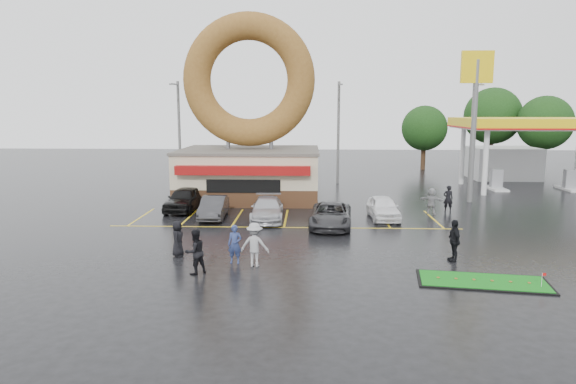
{
  "coord_description": "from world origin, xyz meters",
  "views": [
    {
      "loc": [
        1.36,
        -24.89,
        6.64
      ],
      "look_at": [
        0.27,
        2.39,
        2.2
      ],
      "focal_mm": 32.0,
      "sensor_mm": 36.0,
      "label": 1
    }
  ],
  "objects_px": {
    "car_grey": "(331,215)",
    "person_cameraman": "(454,240)",
    "gas_station": "(521,143)",
    "car_black": "(184,199)",
    "car_silver": "(267,209)",
    "dumpster": "(187,192)",
    "streetlight_mid": "(338,130)",
    "shell_sign": "(475,98)",
    "car_dgrey": "(214,207)",
    "donut_shop": "(250,139)",
    "car_white": "(383,208)",
    "streetlight_right": "(472,130)",
    "streetlight_left": "(179,130)",
    "person_blue": "(235,244)",
    "putting_green": "(483,281)"
  },
  "relations": [
    {
      "from": "streetlight_mid",
      "to": "dumpster",
      "type": "xyz_separation_m",
      "value": [
        -11.5,
        -9.16,
        -4.13
      ]
    },
    {
      "from": "gas_station",
      "to": "person_blue",
      "type": "height_order",
      "value": "gas_station"
    },
    {
      "from": "donut_shop",
      "to": "gas_station",
      "type": "height_order",
      "value": "donut_shop"
    },
    {
      "from": "streetlight_right",
      "to": "donut_shop",
      "type": "bearing_deg",
      "value": -154.79
    },
    {
      "from": "donut_shop",
      "to": "dumpster",
      "type": "distance_m",
      "value": 6.02
    },
    {
      "from": "gas_station",
      "to": "person_blue",
      "type": "relative_size",
      "value": 8.09
    },
    {
      "from": "streetlight_left",
      "to": "streetlight_right",
      "type": "distance_m",
      "value": 26.08
    },
    {
      "from": "car_silver",
      "to": "dumpster",
      "type": "bearing_deg",
      "value": 132.87
    },
    {
      "from": "person_cameraman",
      "to": "streetlight_mid",
      "type": "bearing_deg",
      "value": -176.86
    },
    {
      "from": "donut_shop",
      "to": "putting_green",
      "type": "relative_size",
      "value": 2.61
    },
    {
      "from": "gas_station",
      "to": "car_black",
      "type": "bearing_deg",
      "value": -154.21
    },
    {
      "from": "car_black",
      "to": "car_grey",
      "type": "bearing_deg",
      "value": -20.49
    },
    {
      "from": "car_grey",
      "to": "dumpster",
      "type": "xyz_separation_m",
      "value": [
        -10.14,
        8.13,
        -0.03
      ]
    },
    {
      "from": "car_black",
      "to": "dumpster",
      "type": "height_order",
      "value": "car_black"
    },
    {
      "from": "donut_shop",
      "to": "person_blue",
      "type": "relative_size",
      "value": 8.0
    },
    {
      "from": "car_dgrey",
      "to": "dumpster",
      "type": "xyz_separation_m",
      "value": [
        -3.08,
        6.06,
        -0.02
      ]
    },
    {
      "from": "gas_station",
      "to": "person_cameraman",
      "type": "height_order",
      "value": "gas_station"
    },
    {
      "from": "shell_sign",
      "to": "person_cameraman",
      "type": "xyz_separation_m",
      "value": [
        -5.23,
        -14.76,
        -6.45
      ]
    },
    {
      "from": "shell_sign",
      "to": "car_dgrey",
      "type": "relative_size",
      "value": 2.59
    },
    {
      "from": "donut_shop",
      "to": "streetlight_left",
      "type": "relative_size",
      "value": 1.5
    },
    {
      "from": "person_cameraman",
      "to": "gas_station",
      "type": "bearing_deg",
      "value": 146.8
    },
    {
      "from": "car_grey",
      "to": "person_cameraman",
      "type": "distance_m",
      "value": 8.2
    },
    {
      "from": "car_white",
      "to": "streetlight_left",
      "type": "bearing_deg",
      "value": 136.31
    },
    {
      "from": "streetlight_left",
      "to": "dumpster",
      "type": "height_order",
      "value": "streetlight_left"
    },
    {
      "from": "streetlight_mid",
      "to": "person_cameraman",
      "type": "bearing_deg",
      "value": -80.95
    },
    {
      "from": "gas_station",
      "to": "putting_green",
      "type": "xyz_separation_m",
      "value": [
        -11.86,
        -26.53,
        -3.66
      ]
    },
    {
      "from": "streetlight_mid",
      "to": "person_blue",
      "type": "relative_size",
      "value": 5.34
    },
    {
      "from": "streetlight_left",
      "to": "dumpster",
      "type": "xyz_separation_m",
      "value": [
        2.5,
        -8.16,
        -4.13
      ]
    },
    {
      "from": "gas_station",
      "to": "shell_sign",
      "type": "relative_size",
      "value": 1.29
    },
    {
      "from": "gas_station",
      "to": "car_dgrey",
      "type": "distance_m",
      "value": 28.94
    },
    {
      "from": "streetlight_right",
      "to": "car_silver",
      "type": "height_order",
      "value": "streetlight_right"
    },
    {
      "from": "streetlight_left",
      "to": "car_silver",
      "type": "bearing_deg",
      "value": -58.62
    },
    {
      "from": "shell_sign",
      "to": "car_dgrey",
      "type": "bearing_deg",
      "value": -160.09
    },
    {
      "from": "car_grey",
      "to": "person_cameraman",
      "type": "relative_size",
      "value": 2.64
    },
    {
      "from": "car_black",
      "to": "dumpster",
      "type": "bearing_deg",
      "value": 105.25
    },
    {
      "from": "donut_shop",
      "to": "car_black",
      "type": "xyz_separation_m",
      "value": [
        -3.78,
        -4.97,
        -3.69
      ]
    },
    {
      "from": "car_grey",
      "to": "streetlight_right",
      "type": "bearing_deg",
      "value": 58.42
    },
    {
      "from": "streetlight_left",
      "to": "car_grey",
      "type": "xyz_separation_m",
      "value": [
        12.64,
        -16.29,
        -4.1
      ]
    },
    {
      "from": "donut_shop",
      "to": "gas_station",
      "type": "relative_size",
      "value": 0.99
    },
    {
      "from": "donut_shop",
      "to": "streetlight_mid",
      "type": "height_order",
      "value": "donut_shop"
    },
    {
      "from": "person_blue",
      "to": "putting_green",
      "type": "height_order",
      "value": "person_blue"
    },
    {
      "from": "gas_station",
      "to": "car_grey",
      "type": "distance_m",
      "value": 24.7
    },
    {
      "from": "car_black",
      "to": "putting_green",
      "type": "height_order",
      "value": "car_black"
    },
    {
      "from": "car_white",
      "to": "dumpster",
      "type": "xyz_separation_m",
      "value": [
        -13.43,
        5.83,
        -0.05
      ]
    },
    {
      "from": "streetlight_mid",
      "to": "person_cameraman",
      "type": "xyz_separation_m",
      "value": [
        3.77,
        -23.68,
        -3.85
      ]
    },
    {
      "from": "gas_station",
      "to": "streetlight_left",
      "type": "height_order",
      "value": "streetlight_left"
    },
    {
      "from": "person_cameraman",
      "to": "car_white",
      "type": "bearing_deg",
      "value": -173.91
    },
    {
      "from": "donut_shop",
      "to": "streetlight_mid",
      "type": "xyz_separation_m",
      "value": [
        7.0,
        7.95,
        0.32
      ]
    },
    {
      "from": "streetlight_mid",
      "to": "car_silver",
      "type": "bearing_deg",
      "value": -108.13
    },
    {
      "from": "car_silver",
      "to": "dumpster",
      "type": "distance_m",
      "value": 9.07
    }
  ]
}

